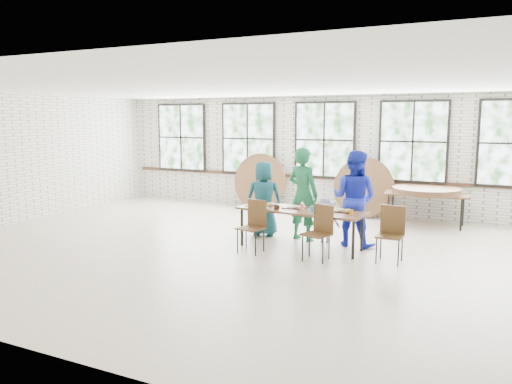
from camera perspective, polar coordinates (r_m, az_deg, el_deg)
room at (r=13.00m, az=7.83°, el=5.70°), size 12.00×12.00×12.00m
dining_table at (r=9.31m, az=5.14°, el=-2.31°), size 2.46×1.01×0.74m
chair_near_left at (r=9.07m, az=-0.24°, el=-3.40°), size 0.49×0.48×0.95m
chair_near_right at (r=8.64m, az=7.32°, el=-4.05°), size 0.54×0.53×0.95m
chair_spare at (r=8.77m, az=15.20°, el=-4.10°), size 0.43×0.41×0.95m
adult_teal at (r=10.29m, az=0.90°, el=-0.76°), size 0.87×0.68×1.56m
adult_green at (r=9.94m, az=5.39°, el=-0.23°), size 0.78×0.62×1.86m
toddler at (r=9.87m, az=7.90°, el=-3.18°), size 0.66×0.52×0.90m
adult_blue at (r=9.63m, az=11.15°, el=-0.72°), size 0.98×0.82×1.83m
storage_table at (r=11.95m, az=18.86°, el=-0.39°), size 1.86×0.91×0.74m
tabletop_clutter at (r=9.25m, az=5.46°, el=-1.90°), size 2.10×0.64×0.11m
round_tops_stacked at (r=11.93m, az=18.88°, el=0.18°), size 1.50×1.50×0.13m
round_tops_leaning at (r=13.13m, az=4.13°, el=0.99°), size 4.39×0.48×1.48m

